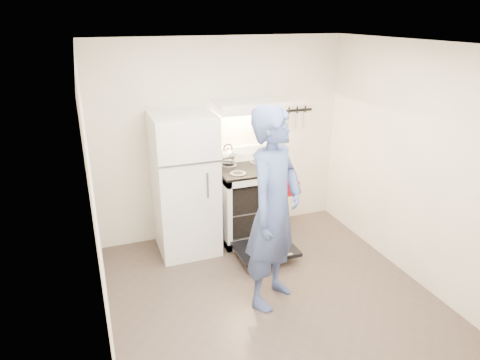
% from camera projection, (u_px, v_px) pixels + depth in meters
% --- Properties ---
extents(floor, '(3.60, 3.60, 0.00)m').
position_uv_depth(floor, '(279.00, 306.00, 4.28)').
color(floor, '#4A3D34').
rests_on(floor, ground).
extents(back_wall, '(3.20, 0.02, 2.50)m').
position_uv_depth(back_wall, '(222.00, 140.00, 5.40)').
color(back_wall, white).
rests_on(back_wall, ground).
extents(refrigerator, '(0.70, 0.70, 1.70)m').
position_uv_depth(refrigerator, '(185.00, 184.00, 5.05)').
color(refrigerator, white).
rests_on(refrigerator, floor).
extents(stove_body, '(0.76, 0.65, 0.92)m').
position_uv_depth(stove_body, '(248.00, 204.00, 5.47)').
color(stove_body, white).
rests_on(stove_body, floor).
extents(cooktop, '(0.76, 0.65, 0.03)m').
position_uv_depth(cooktop, '(248.00, 169.00, 5.30)').
color(cooktop, black).
rests_on(cooktop, stove_body).
extents(backsplash, '(0.76, 0.07, 0.20)m').
position_uv_depth(backsplash, '(240.00, 154.00, 5.51)').
color(backsplash, white).
rests_on(backsplash, cooktop).
extents(oven_door, '(0.70, 0.54, 0.04)m').
position_uv_depth(oven_door, '(266.00, 249.00, 5.07)').
color(oven_door, black).
rests_on(oven_door, floor).
extents(oven_rack, '(0.60, 0.52, 0.01)m').
position_uv_depth(oven_rack, '(248.00, 205.00, 5.48)').
color(oven_rack, slate).
rests_on(oven_rack, stove_body).
extents(range_hood, '(0.76, 0.50, 0.12)m').
position_uv_depth(range_hood, '(246.00, 106.00, 5.09)').
color(range_hood, white).
rests_on(range_hood, back_wall).
extents(knife_strip, '(0.40, 0.02, 0.03)m').
position_uv_depth(knife_strip, '(298.00, 110.00, 5.61)').
color(knife_strip, black).
rests_on(knife_strip, back_wall).
extents(pizza_stone, '(0.32, 0.32, 0.02)m').
position_uv_depth(pizza_stone, '(243.00, 208.00, 5.38)').
color(pizza_stone, '#90664A').
rests_on(pizza_stone, oven_rack).
extents(tea_kettle, '(0.22, 0.18, 0.27)m').
position_uv_depth(tea_kettle, '(228.00, 154.00, 5.36)').
color(tea_kettle, silver).
rests_on(tea_kettle, cooktop).
extents(utensil_jar, '(0.11, 0.11, 0.13)m').
position_uv_depth(utensil_jar, '(278.00, 165.00, 5.13)').
color(utensil_jar, silver).
rests_on(utensil_jar, cooktop).
extents(person, '(0.87, 0.82, 2.00)m').
position_uv_depth(person, '(274.00, 210.00, 4.05)').
color(person, navy).
rests_on(person, floor).
extents(dutch_oven, '(0.34, 0.27, 0.22)m').
position_uv_depth(dutch_oven, '(284.00, 186.00, 4.38)').
color(dutch_oven, red).
rests_on(dutch_oven, person).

